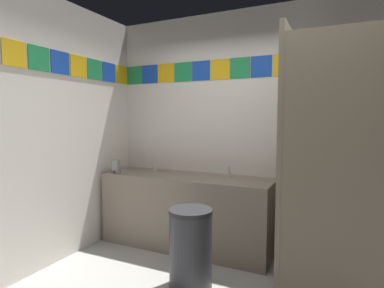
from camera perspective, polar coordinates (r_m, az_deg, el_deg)
wall_back at (r=3.73m, az=12.41°, el=2.53°), size 3.72×0.09×2.79m
wall_side at (r=3.42m, az=-27.75°, el=1.93°), size 0.09×3.08×2.79m
vanity_counter at (r=3.82m, az=-0.99°, el=-11.96°), size 2.03×0.62×0.85m
faucet_left at (r=4.04m, az=-6.92°, el=-4.25°), size 0.04×0.10×0.14m
faucet_right at (r=3.61m, az=6.92°, el=-5.31°), size 0.04×0.10×0.14m
soap_dispenser at (r=4.03m, az=-13.60°, el=-3.99°), size 0.09×0.09×0.16m
stall_divider at (r=2.64m, az=20.70°, el=-5.28°), size 0.92×1.48×2.17m
toilet at (r=3.41m, az=28.62°, el=-16.98°), size 0.39×0.49×0.74m
trash_bin at (r=2.99m, az=-0.25°, el=-18.33°), size 0.40×0.40×0.72m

